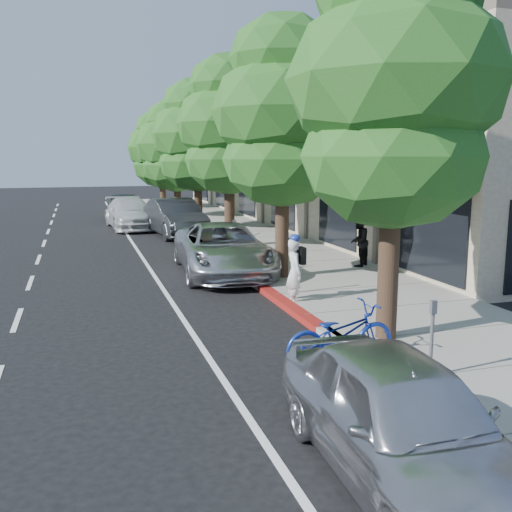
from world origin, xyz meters
name	(u,v)px	position (x,y,z in m)	size (l,w,h in m)	color
ground	(304,320)	(0.00, 0.00, 0.00)	(120.00, 120.00, 0.00)	black
sidewalk	(280,254)	(2.30, 8.00, 0.07)	(4.60, 56.00, 0.15)	gray
curb	(220,258)	(0.00, 8.00, 0.07)	(0.30, 56.00, 0.15)	#9E998E
curb_red_segment	(289,306)	(0.00, 1.00, 0.07)	(0.32, 4.00, 0.15)	maroon
storefront_building	(343,159)	(9.60, 18.00, 3.50)	(10.00, 36.00, 7.00)	beige
street_tree_0	(396,87)	(0.90, -2.00, 4.91)	(4.08, 4.08, 7.72)	black
street_tree_1	(283,115)	(0.90, 4.00, 4.80)	(4.08, 4.08, 7.58)	black
street_tree_2	(229,127)	(0.90, 10.00, 4.75)	(4.05, 4.05, 7.50)	black
street_tree_3	(197,136)	(0.90, 16.00, 4.58)	(4.40, 4.40, 7.38)	black
street_tree_4	(176,146)	(0.90, 22.00, 4.23)	(4.73, 4.73, 7.01)	black
street_tree_5	(162,149)	(0.90, 28.00, 4.13)	(4.67, 4.67, 6.86)	black
cyclist	(295,273)	(0.25, 1.29, 0.84)	(0.61, 0.40, 1.68)	silver
bicycle	(340,335)	(-0.44, -2.74, 0.55)	(0.73, 2.11, 1.11)	#1731A0
silver_suv	(223,249)	(-0.50, 5.50, 0.79)	(2.63, 5.70, 1.58)	silver
dark_sedan	(175,218)	(-0.50, 14.50, 0.86)	(1.81, 5.19, 1.71)	#222628
white_pickup	(130,213)	(-2.20, 18.08, 0.76)	(2.14, 5.26, 1.53)	silver
dark_suv_far	(125,207)	(-2.20, 21.62, 0.81)	(1.91, 4.75, 1.62)	black
near_car_a	(401,419)	(-1.39, -6.27, 0.74)	(1.75, 4.34, 1.48)	#B9B9BE
pedestrian	(359,241)	(3.80, 4.75, 0.97)	(0.80, 0.62, 1.64)	black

